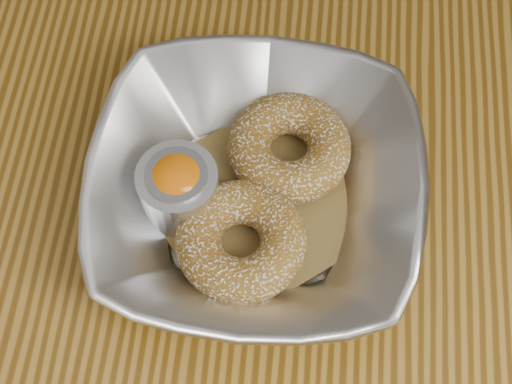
# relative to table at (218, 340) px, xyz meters

# --- Properties ---
(table) EXTENTS (1.20, 0.80, 0.75)m
(table) POSITION_rel_table_xyz_m (0.00, 0.00, 0.00)
(table) COLOR brown
(table) RESTS_ON ground_plane
(serving_bowl) EXTENTS (0.25, 0.25, 0.06)m
(serving_bowl) POSITION_rel_table_xyz_m (0.03, 0.08, 0.13)
(serving_bowl) COLOR silver
(serving_bowl) RESTS_ON table
(parchment) EXTENTS (0.20, 0.20, 0.00)m
(parchment) POSITION_rel_table_xyz_m (0.03, 0.08, 0.11)
(parchment) COLOR olive
(parchment) RESTS_ON table
(donut_back) EXTENTS (0.11, 0.11, 0.03)m
(donut_back) POSITION_rel_table_xyz_m (0.05, 0.12, 0.13)
(donut_back) COLOR brown
(donut_back) RESTS_ON parchment
(donut_front) EXTENTS (0.13, 0.13, 0.03)m
(donut_front) POSITION_rel_table_xyz_m (0.02, 0.04, 0.13)
(donut_front) COLOR brown
(donut_front) RESTS_ON parchment
(ramekin) EXTENTS (0.06, 0.06, 0.05)m
(ramekin) POSITION_rel_table_xyz_m (-0.03, 0.07, 0.13)
(ramekin) COLOR silver
(ramekin) RESTS_ON table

